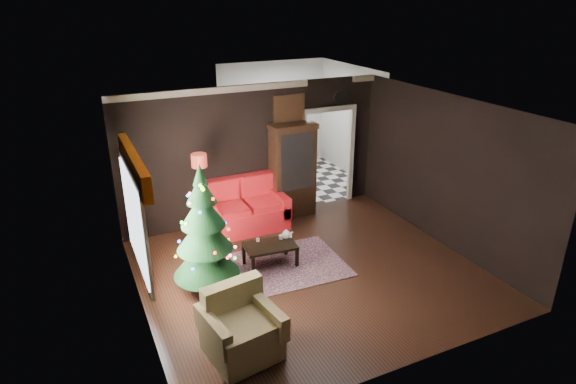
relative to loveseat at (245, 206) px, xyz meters
name	(u,v)px	position (x,y,z in m)	size (l,w,h in m)	color
floor	(310,272)	(0.40, -2.05, -0.50)	(5.50, 5.50, 0.00)	black
ceiling	(314,110)	(0.40, -2.05, 2.30)	(5.50, 5.50, 0.00)	white
wall_back	(254,153)	(0.40, 0.45, 0.90)	(5.50, 5.50, 0.00)	black
wall_front	(412,273)	(0.40, -4.55, 0.90)	(5.50, 5.50, 0.00)	black
wall_left	(135,230)	(-2.35, -2.05, 0.90)	(5.50, 5.50, 0.00)	black
wall_right	(446,172)	(3.15, -2.05, 0.90)	(5.50, 5.50, 0.00)	black
doorway	(327,159)	(2.10, 0.45, 0.55)	(1.10, 0.10, 2.10)	white
left_window	(135,221)	(-2.31, -1.85, 0.95)	(0.05, 1.60, 1.40)	white
valance	(134,165)	(-2.23, -1.85, 1.77)	(0.12, 2.10, 0.35)	#A34004
kitchen_floor	(297,181)	(2.10, 1.95, -0.50)	(3.00, 3.00, 0.00)	white
kitchen_window	(273,104)	(2.10, 3.40, 1.20)	(0.70, 0.06, 0.70)	white
rug	(282,266)	(0.05, -1.66, -0.49)	(2.13, 1.55, 0.01)	#63415B
loveseat	(245,206)	(0.00, 0.00, 0.00)	(1.70, 0.90, 1.00)	maroon
curio_cabinet	(293,172)	(1.15, 0.22, 0.45)	(0.90, 0.45, 1.90)	black
floor_lamp	(202,201)	(-0.90, -0.14, 0.33)	(0.31, 0.31, 1.82)	black
christmas_tree	(204,230)	(-1.31, -1.75, 0.55)	(1.05, 1.05, 2.00)	black
armchair	(241,325)	(-1.34, -3.44, -0.04)	(0.89, 0.89, 0.91)	tan
coffee_table	(270,255)	(-0.13, -1.54, -0.29)	(0.88, 0.53, 0.40)	black
teapot	(286,234)	(0.23, -1.45, -0.01)	(0.17, 0.17, 0.16)	white
cup_a	(258,240)	(-0.27, -1.33, -0.07)	(0.06, 0.06, 0.05)	silver
cup_b	(281,237)	(0.14, -1.42, -0.06)	(0.08, 0.08, 0.07)	white
book	(283,230)	(0.23, -1.33, 0.01)	(0.15, 0.02, 0.21)	gray
wall_clock	(341,98)	(2.35, 0.40, 1.88)	(0.32, 0.32, 0.06)	white
painting	(289,109)	(1.15, 0.41, 1.75)	(0.62, 0.05, 0.52)	#BB7649
kitchen_counter	(277,151)	(2.10, 3.15, -0.05)	(1.80, 0.60, 0.90)	beige
kitchen_table	(291,173)	(1.80, 1.65, -0.12)	(0.70, 0.70, 0.75)	brown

